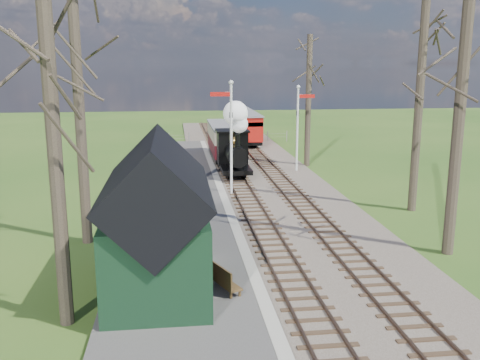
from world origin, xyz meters
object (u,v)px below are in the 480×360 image
at_px(semaphore_far, 299,122).
at_px(coach, 225,139).
at_px(red_carriage_b, 239,122).
at_px(sign_board, 209,246).
at_px(semaphore_near, 230,130).
at_px(person, 195,259).
at_px(bench, 223,279).
at_px(red_carriage_a, 247,128).
at_px(station_shed, 158,221).
at_px(locomotive, 234,144).

bearing_deg(semaphore_far, coach, 132.46).
height_order(red_carriage_b, sign_board, red_carriage_b).
height_order(semaphore_near, person, semaphore_near).
xyz_separation_m(bench, person, (-0.80, 0.87, 0.35)).
xyz_separation_m(coach, red_carriage_a, (2.60, 7.12, -0.04)).
distance_m(coach, person, 22.95).
bearing_deg(semaphore_near, red_carriage_a, 79.34).
bearing_deg(sign_board, bench, -85.00).
xyz_separation_m(station_shed, semaphore_near, (3.53, 12.00, 1.35)).
bearing_deg(locomotive, red_carriage_a, 78.80).
xyz_separation_m(red_carriage_b, person, (-5.75, -35.34, -0.62)).
bearing_deg(sign_board, semaphore_far, 66.48).
relative_size(semaphore_far, coach, 0.75).
height_order(locomotive, coach, locomotive).
height_order(coach, sign_board, coach).
distance_m(locomotive, red_carriage_a, 13.46).
height_order(semaphore_near, coach, semaphore_near).
height_order(semaphore_far, person, semaphore_far).
distance_m(red_carriage_a, person, 30.40).
bearing_deg(person, sign_board, -9.64).
bearing_deg(person, red_carriage_a, -4.55).
distance_m(coach, sign_board, 20.97).
xyz_separation_m(station_shed, locomotive, (4.29, 16.71, -0.09)).
bearing_deg(locomotive, sign_board, -99.95).
distance_m(station_shed, bench, 2.70).
distance_m(station_shed, sign_board, 3.06).
bearing_deg(station_shed, coach, 79.32).
relative_size(locomotive, person, 3.22).
height_order(red_carriage_a, person, red_carriage_a).
xyz_separation_m(station_shed, bench, (1.95, -0.81, -1.68)).
height_order(station_shed, coach, station_shed).
xyz_separation_m(semaphore_far, sign_board, (-6.97, -16.01, -2.66)).
bearing_deg(sign_board, locomotive, 80.05).
bearing_deg(station_shed, red_carriage_b, 78.98).
xyz_separation_m(semaphore_far, person, (-7.52, -17.94, -2.42)).
bearing_deg(person, locomotive, -4.31).
xyz_separation_m(semaphore_near, bench, (-1.58, -12.81, -3.04)).
bearing_deg(red_carriage_a, semaphore_near, -100.66).
height_order(locomotive, person, locomotive).
bearing_deg(bench, locomotive, 82.40).
xyz_separation_m(coach, sign_board, (-2.59, -20.79, -0.90)).
bearing_deg(bench, red_carriage_b, 82.22).
bearing_deg(red_carriage_b, coach, -101.64).
distance_m(semaphore_near, red_carriage_a, 18.33).
bearing_deg(semaphore_far, station_shed, -115.72).
height_order(red_carriage_a, red_carriage_b, same).
bearing_deg(sign_board, red_carriage_a, 79.46).
distance_m(semaphore_far, sign_board, 17.66).
height_order(semaphore_far, bench, semaphore_far).
bearing_deg(semaphore_far, semaphore_near, -130.60).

